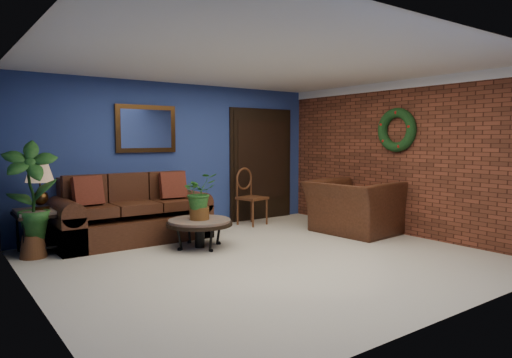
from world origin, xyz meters
TOP-DOWN VIEW (x-y plane):
  - floor at (0.00, 0.00)m, footprint 5.50×5.50m
  - wall_back at (0.00, 2.50)m, footprint 5.50×0.04m
  - wall_left at (-2.75, 0.00)m, footprint 0.04×5.00m
  - wall_right_brick at (2.75, 0.00)m, footprint 0.04×5.00m
  - ceiling at (0.00, 0.00)m, footprint 5.50×5.00m
  - crown_molding at (2.72, 0.00)m, footprint 0.03×5.00m
  - wall_mirror at (-0.60, 2.46)m, footprint 1.02×0.06m
  - closet_door at (1.75, 2.47)m, footprint 1.44×0.06m
  - wreath at (2.69, 0.05)m, footprint 0.16×0.72m
  - sofa at (-1.03, 2.09)m, footprint 2.27×0.98m
  - coffee_table at (-0.40, 1.06)m, footprint 0.95×0.95m
  - end_table at (-2.30, 2.05)m, footprint 0.66×0.66m
  - table_lamp at (-2.30, 2.05)m, footprint 0.36×0.36m
  - side_chair at (1.21, 2.12)m, footprint 0.53×0.53m
  - armchair at (2.15, 0.45)m, footprint 1.27×1.43m
  - coffee_plant at (-0.40, 1.06)m, footprint 0.51×0.45m
  - floor_plant at (2.35, 1.30)m, footprint 0.37×0.31m
  - tall_plant at (-2.45, 1.85)m, footprint 0.78×0.63m

SIDE VIEW (x-z plane):
  - floor at x=0.00m, z-range 0.00..0.00m
  - sofa at x=-1.03m, z-range -0.18..0.85m
  - coffee_table at x=-0.40m, z-range 0.15..0.55m
  - floor_plant at x=2.35m, z-range 0.01..0.80m
  - armchair at x=2.15m, z-range 0.00..0.87m
  - end_table at x=-2.30m, z-range 0.16..0.76m
  - side_chair at x=1.21m, z-range 0.07..1.10m
  - coffee_plant at x=-0.40m, z-range 0.44..1.10m
  - tall_plant at x=-2.45m, z-range 0.07..1.61m
  - table_lamp at x=-2.30m, z-range 0.69..1.30m
  - closet_door at x=1.75m, z-range -0.04..2.14m
  - wall_back at x=0.00m, z-range 0.00..2.50m
  - wall_left at x=-2.75m, z-range 0.00..2.50m
  - wall_right_brick at x=2.75m, z-range 0.00..2.50m
  - wreath at x=2.69m, z-range 1.34..2.06m
  - wall_mirror at x=-0.60m, z-range 1.33..2.10m
  - crown_molding at x=2.72m, z-range 2.36..2.50m
  - ceiling at x=0.00m, z-range 2.49..2.51m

